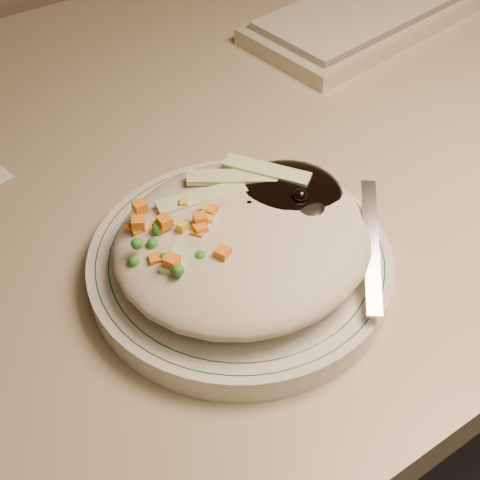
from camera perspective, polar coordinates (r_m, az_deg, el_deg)
desk at (r=0.79m, az=-1.51°, el=-2.82°), size 1.40×0.70×0.74m
plate at (r=0.51m, az=0.00°, el=-2.08°), size 0.23×0.23×0.02m
plate_rim at (r=0.50m, az=0.00°, el=-1.30°), size 0.22×0.22×0.00m
meal at (r=0.49m, az=0.47°, el=0.62°), size 0.21×0.19×0.05m
keyboard at (r=0.88m, az=12.85°, el=19.10°), size 0.40×0.19×0.03m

